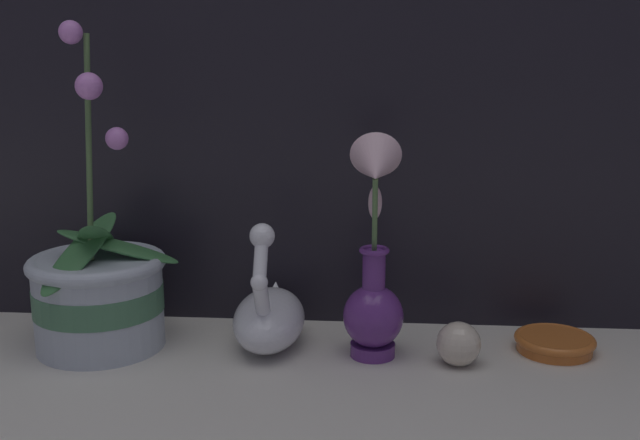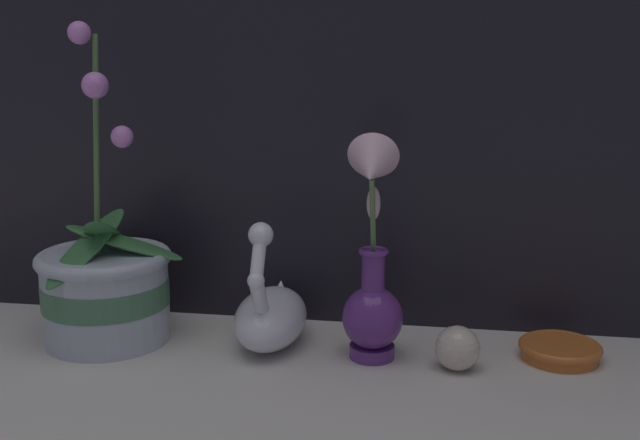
# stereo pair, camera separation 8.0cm
# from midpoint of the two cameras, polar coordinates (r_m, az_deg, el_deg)

# --- Properties ---
(ground_plane) EXTENTS (2.80, 2.80, 0.00)m
(ground_plane) POSITION_cam_midpoint_polar(r_m,az_deg,el_deg) (0.96, -3.60, -12.82)
(ground_plane) COLOR beige
(orchid_potted_plant) EXTENTS (0.21, 0.25, 0.45)m
(orchid_potted_plant) POSITION_cam_midpoint_polar(r_m,az_deg,el_deg) (1.11, -18.51, -5.14)
(orchid_potted_plant) COLOR #B2BCCC
(orchid_potted_plant) RESTS_ON ground_plane
(swan_figurine) EXTENTS (0.10, 0.19, 0.19)m
(swan_figurine) POSITION_cam_midpoint_polar(r_m,az_deg,el_deg) (1.07, -6.04, -7.21)
(swan_figurine) COLOR white
(swan_figurine) RESTS_ON ground_plane
(blue_vase) EXTENTS (0.08, 0.13, 0.31)m
(blue_vase) POSITION_cam_midpoint_polar(r_m,az_deg,el_deg) (1.00, 1.84, -4.55)
(blue_vase) COLOR #602D7F
(blue_vase) RESTS_ON ground_plane
(glass_sphere) EXTENTS (0.06, 0.06, 0.06)m
(glass_sphere) POSITION_cam_midpoint_polar(r_m,az_deg,el_deg) (1.02, 8.30, -9.35)
(glass_sphere) COLOR beige
(glass_sphere) RESTS_ON ground_plane
(amber_dish) EXTENTS (0.11, 0.11, 0.02)m
(amber_dish) POSITION_cam_midpoint_polar(r_m,az_deg,el_deg) (1.10, 15.46, -8.98)
(amber_dish) COLOR #C66628
(amber_dish) RESTS_ON ground_plane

